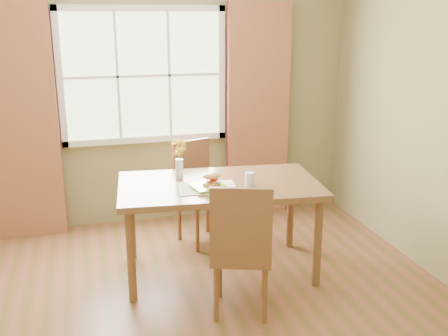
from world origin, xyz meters
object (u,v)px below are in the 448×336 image
water_glass (250,179)px  flower_vase (179,155)px  chair_far (198,187)px  chair_near (241,245)px  croissant_sandwich (212,180)px  dining_table (219,192)px

water_glass → flower_vase: bearing=145.8°
chair_far → water_glass: (0.24, -0.83, 0.31)m
water_glass → chair_far: bearing=106.3°
chair_near → chair_far: 1.40m
chair_far → croissant_sandwich: bearing=-114.2°
croissant_sandwich → water_glass: 0.31m
chair_near → flower_vase: 1.04m
chair_near → chair_far: chair_near is taller
dining_table → water_glass: (0.21, -0.13, 0.13)m
chair_far → flower_vase: flower_vase is taller
chair_near → dining_table: bearing=106.7°
chair_far → water_glass: size_ratio=8.78×
dining_table → croissant_sandwich: (-0.09, -0.12, 0.15)m
dining_table → chair_near: chair_near is taller
chair_near → flower_vase: flower_vase is taller
chair_near → chair_far: bearing=109.0°
dining_table → chair_far: bearing=97.8°
croissant_sandwich → water_glass: (0.31, -0.01, -0.02)m
chair_far → croissant_sandwich: size_ratio=6.21×
dining_table → flower_vase: bearing=149.3°
chair_far → flower_vase: size_ratio=2.87×
chair_near → water_glass: size_ratio=9.24×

